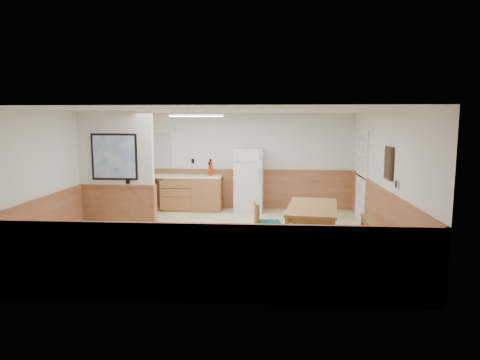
# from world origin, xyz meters

# --- Properties ---
(ground) EXTENTS (6.00, 6.00, 0.00)m
(ground) POSITION_xyz_m (0.00, 0.00, 0.00)
(ground) COLOR beige
(ground) RESTS_ON ground
(ceiling) EXTENTS (6.00, 6.00, 0.02)m
(ceiling) POSITION_xyz_m (0.00, 0.00, 2.50)
(ceiling) COLOR white
(ceiling) RESTS_ON back_wall
(back_wall) EXTENTS (6.00, 0.02, 2.50)m
(back_wall) POSITION_xyz_m (0.00, 3.00, 1.25)
(back_wall) COLOR white
(back_wall) RESTS_ON ground
(right_wall) EXTENTS (0.02, 6.00, 2.50)m
(right_wall) POSITION_xyz_m (3.00, 0.00, 1.25)
(right_wall) COLOR white
(right_wall) RESTS_ON ground
(left_wall) EXTENTS (0.02, 6.00, 2.50)m
(left_wall) POSITION_xyz_m (-3.00, 0.00, 1.25)
(left_wall) COLOR white
(left_wall) RESTS_ON ground
(wainscot_back) EXTENTS (6.00, 0.04, 1.00)m
(wainscot_back) POSITION_xyz_m (0.00, 2.98, 0.50)
(wainscot_back) COLOR #AB6944
(wainscot_back) RESTS_ON ground
(wainscot_right) EXTENTS (0.04, 6.00, 1.00)m
(wainscot_right) POSITION_xyz_m (2.98, 0.00, 0.50)
(wainscot_right) COLOR #AB6944
(wainscot_right) RESTS_ON ground
(wainscot_left) EXTENTS (0.04, 6.00, 1.00)m
(wainscot_left) POSITION_xyz_m (-2.98, 0.00, 0.50)
(wainscot_left) COLOR #AB6944
(wainscot_left) RESTS_ON ground
(partition_wall) EXTENTS (1.50, 0.20, 2.50)m
(partition_wall) POSITION_xyz_m (-2.25, 0.19, 1.23)
(partition_wall) COLOR white
(partition_wall) RESTS_ON ground
(kitchen_counter) EXTENTS (2.20, 0.61, 1.00)m
(kitchen_counter) POSITION_xyz_m (-1.21, 2.68, 0.46)
(kitchen_counter) COLOR olive
(kitchen_counter) RESTS_ON ground
(exterior_door) EXTENTS (0.07, 1.02, 2.15)m
(exterior_door) POSITION_xyz_m (2.96, 1.90, 1.05)
(exterior_door) COLOR white
(exterior_door) RESTS_ON ground
(kitchen_window) EXTENTS (0.80, 0.04, 1.00)m
(kitchen_window) POSITION_xyz_m (-2.10, 2.98, 1.55)
(kitchen_window) COLOR white
(kitchen_window) RESTS_ON back_wall
(wall_painting) EXTENTS (0.04, 0.50, 0.60)m
(wall_painting) POSITION_xyz_m (2.97, -0.30, 1.55)
(wall_painting) COLOR #302213
(wall_painting) RESTS_ON right_wall
(fluorescent_fixture) EXTENTS (1.20, 0.30, 0.09)m
(fluorescent_fixture) POSITION_xyz_m (-0.80, 1.30, 2.45)
(fluorescent_fixture) COLOR white
(fluorescent_fixture) RESTS_ON ceiling
(refrigerator) EXTENTS (0.74, 0.74, 1.61)m
(refrigerator) POSITION_xyz_m (0.31, 2.63, 0.81)
(refrigerator) COLOR silver
(refrigerator) RESTS_ON ground
(dining_table) EXTENTS (1.12, 1.86, 0.75)m
(dining_table) POSITION_xyz_m (1.62, -0.34, 0.66)
(dining_table) COLOR #A67C3D
(dining_table) RESTS_ON ground
(dining_bench) EXTENTS (0.38, 1.51, 0.45)m
(dining_bench) POSITION_xyz_m (2.80, -0.31, 0.34)
(dining_bench) COLOR #A67C3D
(dining_bench) RESTS_ON ground
(dining_chair) EXTENTS (0.72, 0.53, 0.85)m
(dining_chair) POSITION_xyz_m (0.71, -0.55, 0.49)
(dining_chair) COLOR #A67C3D
(dining_chair) RESTS_ON ground
(fire_extinguisher) EXTENTS (0.14, 0.14, 0.44)m
(fire_extinguisher) POSITION_xyz_m (-0.69, 2.70, 1.09)
(fire_extinguisher) COLOR red
(fire_extinguisher) RESTS_ON kitchen_counter
(soap_bottle) EXTENTS (0.08, 0.08, 0.21)m
(soap_bottle) POSITION_xyz_m (-2.24, 2.72, 1.01)
(soap_bottle) COLOR #188634
(soap_bottle) RESTS_ON kitchen_counter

